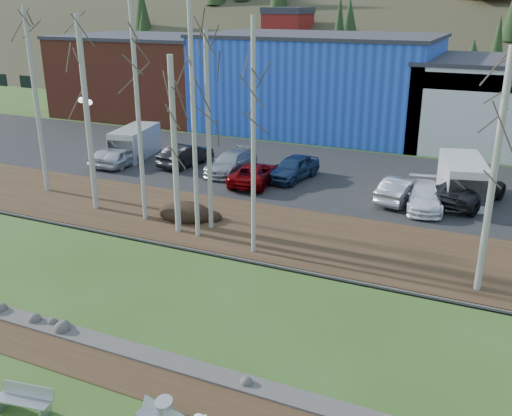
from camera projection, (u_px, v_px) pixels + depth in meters
The scene contains 32 objects.
ground at pixel (69, 410), 16.13m from camera, with size 200.00×200.00×0.00m, color #345119.
dirt_strip at pixel (116, 369), 17.92m from camera, with size 80.00×1.80×0.03m, color #382616.
near_bank_rocks at pixel (135, 353), 18.78m from camera, with size 80.00×0.80×0.50m, color #47423D, non-canonical shape.
river at pixel (197, 298), 22.28m from camera, with size 80.00×8.00×0.90m, color #131E30, non-canonical shape.
far_bank_rocks at pixel (243, 257), 25.79m from camera, with size 80.00×0.80×0.46m, color #47423D, non-canonical shape.
far_bank at pixel (271, 231), 28.50m from camera, with size 80.00×7.00×0.15m, color #382616.
parking_lot at pixel (334, 176), 37.47m from camera, with size 80.00×14.00×0.14m, color black.
building_brick at pixel (148, 75), 57.52m from camera, with size 16.32×12.24×7.80m.
building_blue at pixel (318, 83), 50.39m from camera, with size 20.40×12.24×8.30m.
bench_intact at pixel (25, 400), 15.95m from camera, with size 1.70×0.76×0.82m.
litter_bin at pixel (165, 415), 15.34m from camera, with size 0.48×0.48×0.83m, color #ABAFB0.
dirt_mound at pixel (185, 212), 30.06m from camera, with size 2.97×2.09×0.58m, color black.
birch_0 at pixel (36, 103), 32.72m from camera, with size 0.27×0.27×10.54m.
birch_1 at pixel (138, 113), 28.06m from camera, with size 0.22×0.22×11.15m.
birch_2 at pixel (87, 116), 29.83m from camera, with size 0.29×0.29×10.19m.
birch_3 at pixel (193, 115), 25.83m from camera, with size 0.21×0.21×11.77m.
birch_4 at pixel (174, 147), 26.96m from camera, with size 0.28×0.28×8.52m.
birch_5 at pixel (209, 134), 27.20m from camera, with size 0.23×0.23×9.56m.
birch_6 at pixel (253, 141), 24.35m from camera, with size 0.20×0.20×10.26m.
birch_7 at pixel (494, 176), 21.06m from camera, with size 0.27×0.27×9.35m.
street_lamp at pixel (86, 112), 39.68m from camera, with size 1.59×0.93×4.46m.
car_0 at pixel (122, 157), 39.39m from camera, with size 1.52×3.78×1.29m, color silver.
car_1 at pixel (186, 155), 39.55m from camera, with size 1.58×4.53×1.49m, color black.
car_2 at pixel (255, 173), 35.52m from camera, with size 2.22×4.82×1.34m, color #7D0507.
car_3 at pixel (231, 163), 37.78m from camera, with size 1.96×4.81×1.40m, color #A0A5A8.
car_4 at pixel (293, 168), 36.38m from camera, with size 1.81×4.49×1.53m, color navy.
car_5 at pixel (401, 189), 32.38m from camera, with size 1.50×4.30×1.42m, color #ABABAD.
car_6 at pixel (469, 189), 32.16m from camera, with size 2.67×5.79×1.61m, color black.
car_7 at pixel (424, 196), 31.34m from camera, with size 1.87×4.60×1.34m, color white.
car_8 at pixel (111, 156), 39.75m from camera, with size 1.52×3.78×1.29m, color silver.
van_white at pixel (463, 180), 32.61m from camera, with size 3.33×5.60×2.29m.
van_grey at pixel (134, 143), 41.54m from camera, with size 2.95×5.16×2.13m.
Camera 1 is at (10.31, -9.80, 10.90)m, focal length 40.00 mm.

